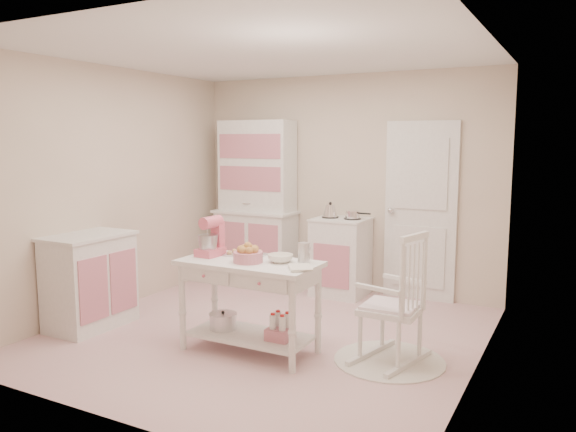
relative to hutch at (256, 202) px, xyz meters
The scene contains 14 objects.
room_shell 2.09m from the hutch, 56.11° to the right, with size 3.84×3.84×2.62m.
door 2.08m from the hutch, ahead, with size 0.82×0.05×2.04m, color white.
hutch is the anchor object (origin of this frame).
stove 1.33m from the hutch, ahead, with size 0.62×0.57×0.92m, color white.
base_cabinet 2.41m from the hutch, 102.74° to the right, with size 0.54×0.84×0.92m, color white.
lace_rug 3.11m from the hutch, 36.65° to the right, with size 0.92×0.92×0.01m, color white.
rocking_chair 2.97m from the hutch, 36.65° to the right, with size 0.48×0.72×1.10m, color white.
work_table 2.51m from the hutch, 60.06° to the right, with size 1.20×0.60×0.80m, color white.
stand_mixer 2.22m from the hutch, 69.22° to the right, with size 0.20×0.28×0.34m, color #E25F77.
cookie_tray 2.20m from the hutch, 61.11° to the right, with size 0.34×0.24×0.02m, color silver.
bread_basket 2.48m from the hutch, 60.24° to the right, with size 0.25×0.25×0.09m, color #CB7486.
mixing_bowl 2.51m from the hutch, 53.96° to the right, with size 0.22×0.22×0.07m, color white.
metal_pitcher 2.55m from the hutch, 49.62° to the right, with size 0.10×0.10×0.17m, color silver.
recipe_book 2.78m from the hutch, 53.22° to the right, with size 0.18×0.24×0.02m, color white.
Camera 1 is at (2.59, -4.42, 1.82)m, focal length 35.00 mm.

